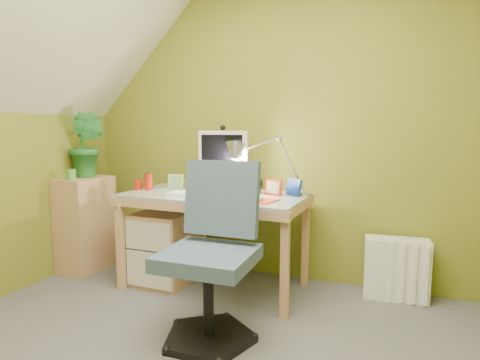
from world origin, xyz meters
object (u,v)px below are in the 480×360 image
at_px(desk_lamp, 280,152).
at_px(radiator, 396,269).
at_px(monitor, 224,160).
at_px(task_chair, 208,254).
at_px(side_ledge, 86,224).
at_px(potted_plant, 87,145).
at_px(desk, 214,241).

distance_m(desk_lamp, radiator, 1.16).
xyz_separation_m(monitor, desk_lamp, (0.45, 0.00, 0.07)).
height_order(desk_lamp, task_chair, desk_lamp).
bearing_deg(side_ledge, monitor, 10.86).
bearing_deg(potted_plant, desk_lamp, 6.18).
bearing_deg(monitor, task_chair, -81.11).
bearing_deg(monitor, potted_plant, 178.79).
height_order(desk_lamp, side_ledge, desk_lamp).
bearing_deg(potted_plant, monitor, 8.55).
xyz_separation_m(desk, potted_plant, (-1.16, 0.01, 0.70)).
distance_m(potted_plant, radiator, 2.59).
xyz_separation_m(desk, monitor, (0.00, 0.18, 0.59)).
bearing_deg(monitor, desk_lamp, -9.75).
height_order(side_ledge, potted_plant, potted_plant).
distance_m(monitor, task_chair, 1.04).
bearing_deg(radiator, potted_plant, -178.62).
distance_m(desk, task_chair, 0.79).
xyz_separation_m(side_ledge, radiator, (2.44, 0.33, -0.18)).
relative_size(side_ledge, task_chair, 0.77).
relative_size(desk_lamp, radiator, 1.44).
relative_size(desk, task_chair, 1.31).
relative_size(desk, radiator, 3.10).
xyz_separation_m(desk, task_chair, (0.30, -0.71, 0.15)).
height_order(monitor, task_chair, monitor).
height_order(task_chair, radiator, task_chair).
xyz_separation_m(desk_lamp, potted_plant, (-1.61, -0.17, 0.03)).
xyz_separation_m(desk, side_ledge, (-1.17, -0.04, 0.04)).
bearing_deg(desk_lamp, task_chair, -93.10).
xyz_separation_m(side_ledge, task_chair, (1.47, -0.67, 0.11)).
bearing_deg(radiator, desk, -172.53).
height_order(potted_plant, radiator, potted_plant).
height_order(side_ledge, radiator, side_ledge).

